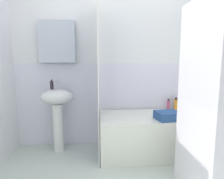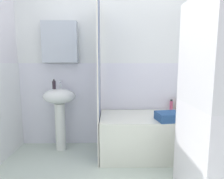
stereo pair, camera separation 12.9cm
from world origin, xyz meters
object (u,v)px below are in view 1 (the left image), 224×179
lotion_bottle (188,105)px  body_wash_bottle (176,104)px  bathtub (153,134)px  conditioner_bottle (168,105)px  sink (58,106)px  shampoo_bottle (180,105)px  towel_folded (168,116)px  soap_dispenser (52,85)px

lotion_bottle → body_wash_bottle: body_wash_bottle is taller
bathtub → conditioner_bottle: conditioner_bottle is taller
lotion_bottle → body_wash_bottle: bearing=-179.0°
sink → shampoo_bottle: size_ratio=5.17×
conditioner_bottle → towel_folded: bearing=-111.2°
sink → body_wash_bottle: 1.69m
body_wash_bottle → towel_folded: size_ratio=0.64×
sink → conditioner_bottle: (1.57, 0.13, -0.03)m
body_wash_bottle → conditioner_bottle: (-0.11, 0.01, -0.01)m
soap_dispenser → shampoo_bottle: size_ratio=0.79×
shampoo_bottle → conditioner_bottle: bearing=176.0°
soap_dispenser → bathtub: bearing=-7.0°
soap_dispenser → towel_folded: bearing=-14.2°
sink → shampoo_bottle: 1.75m
shampoo_bottle → soap_dispenser: bearing=-176.8°
body_wash_bottle → soap_dispenser: bearing=-176.5°
lotion_bottle → towel_folded: 0.68m
sink → shampoo_bottle: bearing=3.7°
conditioner_bottle → towel_folded: conditioner_bottle is taller
body_wash_bottle → towel_folded: 0.56m
lotion_bottle → body_wash_bottle: 0.18m
conditioner_bottle → body_wash_bottle: bearing=-3.1°
sink → shampoo_bottle: (1.75, 0.11, -0.03)m
sink → soap_dispenser: size_ratio=6.52×
soap_dispenser → lotion_bottle: bearing=3.3°
soap_dispenser → shampoo_bottle: (1.81, 0.10, -0.31)m
sink → lotion_bottle: 1.87m
bathtub → body_wash_bottle: 0.60m
soap_dispenser → body_wash_bottle: (1.75, 0.11, -0.31)m
bathtub → shampoo_bottle: shampoo_bottle is taller
shampoo_bottle → conditioner_bottle: shampoo_bottle is taller
sink → soap_dispenser: soap_dispenser is taller
lotion_bottle → conditioner_bottle: conditioner_bottle is taller
shampoo_bottle → body_wash_bottle: (-0.06, 0.01, 0.01)m
sink → lotion_bottle: bearing=3.7°
towel_folded → body_wash_bottle: bearing=58.0°
soap_dispenser → body_wash_bottle: soap_dispenser is taller
soap_dispenser → conditioner_bottle: 1.67m
shampoo_bottle → conditioner_bottle: size_ratio=1.02×
bathtub → conditioner_bottle: 0.53m
conditioner_bottle → lotion_bottle: bearing=-0.6°
sink → bathtub: sink is taller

